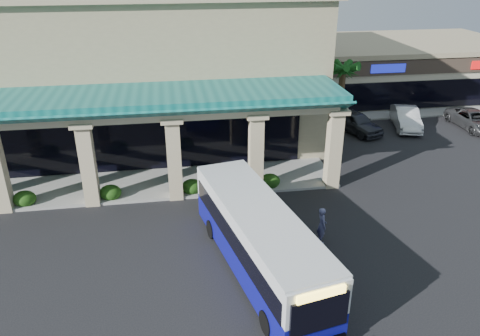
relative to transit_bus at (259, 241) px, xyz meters
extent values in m
plane|color=black|center=(-0.26, 1.97, -1.49)|extent=(110.00, 110.00, 0.00)
imported|color=slate|center=(3.36, 1.68, -0.59)|extent=(0.43, 0.66, 1.80)
imported|color=#30323A|center=(10.61, 15.65, -0.70)|extent=(3.44, 5.02, 1.59)
imported|color=white|center=(14.81, 15.89, -0.70)|extent=(2.94, 5.11, 1.59)
imported|color=#3E3F42|center=(19.98, 14.96, -0.79)|extent=(2.41, 5.07, 1.40)
camera|label=1|loc=(-3.38, -16.21, 11.04)|focal=35.00mm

